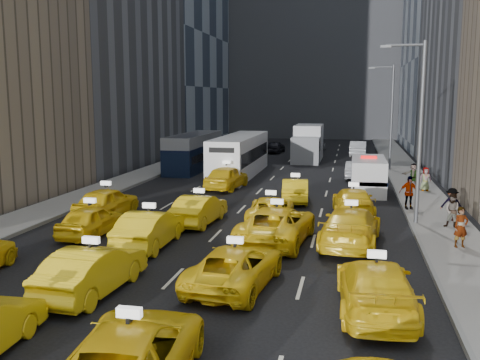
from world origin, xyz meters
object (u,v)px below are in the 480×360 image
object	(u,v)px
taxi_2	(131,355)
nypd_van	(368,176)
double_decker	(194,152)
pedestrian_0	(461,227)
box_truck	(308,143)
city_bus	(240,156)

from	to	relation	value
taxi_2	nypd_van	bearing A→B (deg)	-107.71
double_decker	pedestrian_0	world-z (taller)	double_decker
box_truck	pedestrian_0	size ratio (longest dim) A/B	4.56
nypd_van	pedestrian_0	distance (m)	13.79
box_truck	pedestrian_0	bearing A→B (deg)	-75.96
taxi_2	city_bus	bearing A→B (deg)	-87.71
double_decker	taxi_2	bearing A→B (deg)	-75.93
nypd_van	taxi_2	bearing A→B (deg)	-108.80
double_decker	box_truck	xyz separation A→B (m)	(9.30, 8.49, 0.22)
taxi_2	double_decker	size ratio (longest dim) A/B	0.52
nypd_van	pedestrian_0	world-z (taller)	nypd_van
nypd_van	city_bus	world-z (taller)	city_bus
box_truck	city_bus	bearing A→B (deg)	-114.43
nypd_van	city_bus	xyz separation A→B (m)	(-10.03, 5.96, 0.49)
double_decker	nypd_van	bearing A→B (deg)	-30.88
pedestrian_0	double_decker	bearing A→B (deg)	109.05
nypd_van	double_decker	size ratio (longest dim) A/B	0.56
nypd_van	box_truck	world-z (taller)	box_truck
city_bus	box_truck	xyz separation A→B (m)	(4.61, 11.21, 0.14)
double_decker	box_truck	bearing A→B (deg)	42.04
city_bus	double_decker	bearing A→B (deg)	154.69
nypd_van	double_decker	xyz separation A→B (m)	(-14.72, 8.67, 0.41)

